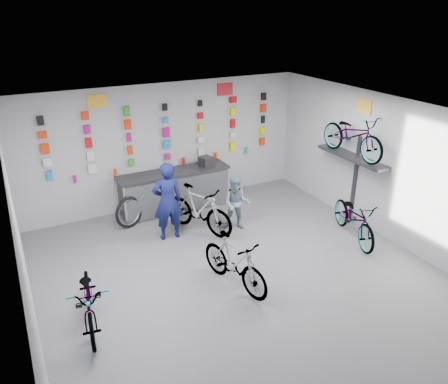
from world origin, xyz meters
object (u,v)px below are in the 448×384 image
bike_left (89,300)px  bike_right (355,218)px  bike_center (234,262)px  customer (236,203)px  counter (175,191)px  clerk (168,201)px  bike_service (199,209)px

bike_left → bike_right: bike_right is taller
bike_center → bike_right: bike_center is taller
customer → counter: bearing=149.8°
bike_center → clerk: clerk is taller
counter → clerk: size_ratio=1.57×
bike_left → customer: size_ratio=1.38×
counter → bike_left: bearing=-129.7°
counter → clerk: clerk is taller
bike_service → clerk: (-0.70, 0.03, 0.33)m
bike_service → clerk: 0.77m
bike_right → customer: 2.54m
bike_left → bike_service: size_ratio=0.96×
counter → bike_service: bearing=-87.3°
clerk → customer: (1.48, -0.31, -0.24)m
bike_left → bike_center: 2.48m
counter → bike_right: (2.86, -3.08, -0.01)m
bike_left → bike_right: 5.58m
bike_service → customer: bearing=-47.2°
bike_left → bike_right: bearing=10.0°
customer → bike_right: bearing=-5.7°
bike_left → counter: bearing=58.4°
customer → bike_center: bearing=-88.4°
bike_center → bike_right: (3.10, 0.35, -0.02)m
bike_center → customer: 2.17m
bike_right → bike_service: 3.34m
bike_center → customer: size_ratio=1.33×
bike_right → customer: bearing=160.2°
clerk → bike_center: bearing=104.8°
counter → customer: 1.77m
counter → customer: size_ratio=2.19×
counter → bike_right: size_ratio=1.49×
bike_left → bike_right: (5.58, 0.18, 0.03)m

